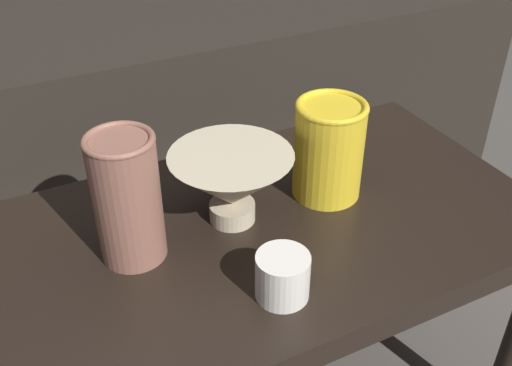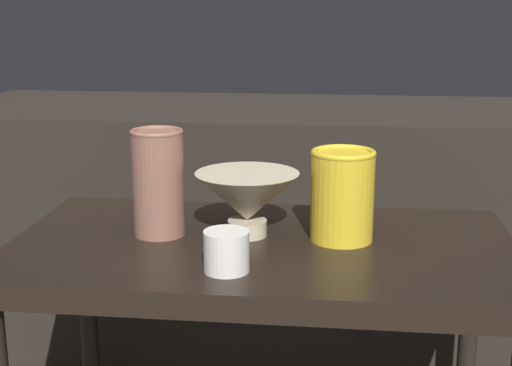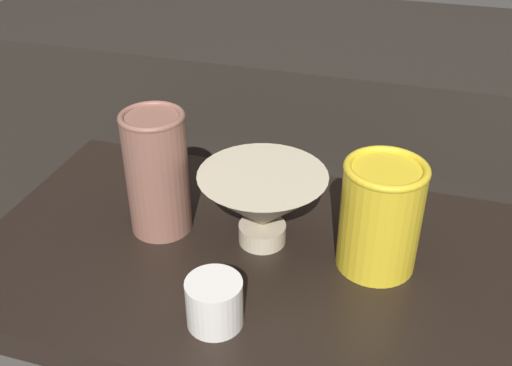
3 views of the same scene
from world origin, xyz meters
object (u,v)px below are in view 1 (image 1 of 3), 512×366
(vase_textured_left, at_px, (127,197))
(cup, at_px, (283,276))
(vase_colorful_right, at_px, (329,148))
(bowl, at_px, (231,182))

(vase_textured_left, distance_m, cup, 0.22)
(vase_colorful_right, bearing_deg, vase_textured_left, -178.79)
(cup, bearing_deg, vase_colorful_right, 44.61)
(vase_textured_left, xyz_separation_m, vase_colorful_right, (0.31, 0.01, -0.01))
(bowl, bearing_deg, vase_colorful_right, -0.83)
(bowl, relative_size, vase_colorful_right, 1.15)
(bowl, relative_size, vase_textured_left, 0.96)
(bowl, distance_m, cup, 0.17)
(bowl, bearing_deg, cup, -93.18)
(vase_textured_left, relative_size, vase_colorful_right, 1.19)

